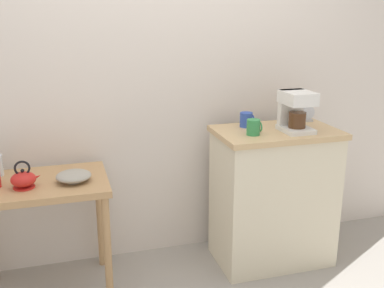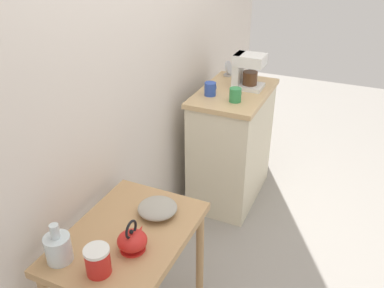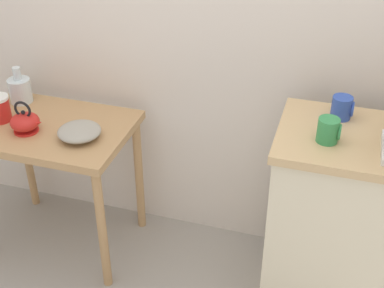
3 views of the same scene
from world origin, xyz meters
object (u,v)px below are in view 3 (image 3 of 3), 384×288
bowl_stoneware (79,132)px  glass_carafe_vase (20,90)px  mug_blue (342,108)px  mug_tall_green (329,130)px  teakettle (25,122)px

bowl_stoneware → glass_carafe_vase: glass_carafe_vase is taller
bowl_stoneware → mug_blue: mug_blue is taller
bowl_stoneware → glass_carafe_vase: 0.52m
glass_carafe_vase → mug_blue: bearing=-2.3°
bowl_stoneware → mug_tall_green: mug_tall_green is taller
teakettle → mug_blue: bearing=7.8°
bowl_stoneware → teakettle: teakettle is taller
mug_tall_green → glass_carafe_vase: bearing=170.3°
teakettle → mug_tall_green: size_ratio=1.70×
teakettle → mug_tall_green: bearing=-0.4°
teakettle → mug_blue: size_ratio=1.73×
glass_carafe_vase → teakettle: bearing=-54.1°
teakettle → bowl_stoneware: bearing=4.1°
bowl_stoneware → glass_carafe_vase: size_ratio=1.05×
mug_blue → teakettle: bearing=-172.2°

